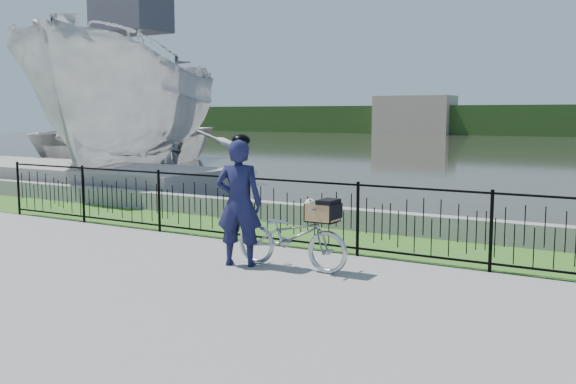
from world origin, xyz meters
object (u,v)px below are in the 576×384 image
Objects in this scene: bicycle_rig at (292,235)px; boat_near at (134,109)px; boat_far at (119,137)px; dock at (68,176)px; cyclist at (239,201)px.

boat_near is (-10.37, 7.70, 1.86)m from bicycle_rig.
boat_far is (-5.01, 4.29, -1.13)m from boat_near.
bicycle_rig reaches higher than dock.
cyclist is (9.79, -5.32, 0.58)m from dock.
cyclist is at bearing -39.48° from boat_near.
boat_far is (-14.63, 12.21, 0.27)m from cyclist.
bicycle_rig is at bearing -37.94° from boat_far.
bicycle_rig is 0.14× the size of boat_near.
boat_near reaches higher than bicycle_rig.
dock is 11.71m from bicycle_rig.
dock is at bearing 151.46° from cyclist.
bicycle_rig is at bearing 16.63° from cyclist.
boat_near reaches higher than boat_far.
bicycle_rig is 13.04m from boat_near.
bicycle_rig is 0.13× the size of boat_far.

